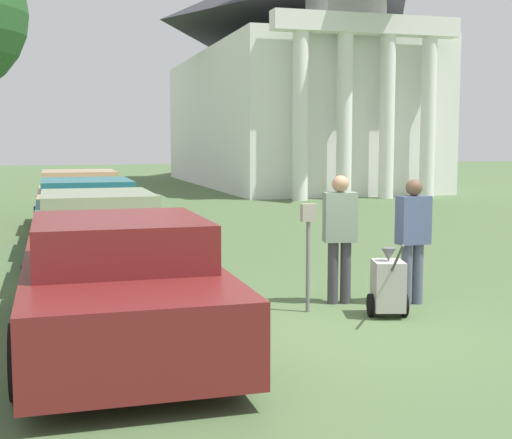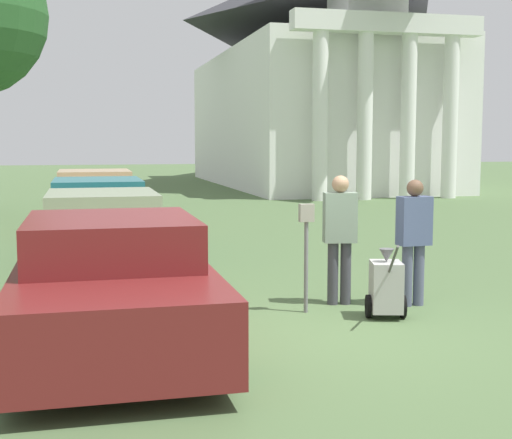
% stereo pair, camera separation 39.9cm
% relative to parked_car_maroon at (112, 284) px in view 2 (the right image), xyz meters
% --- Properties ---
extents(ground_plane, '(120.00, 120.00, 0.00)m').
position_rel_parked_car_maroon_xyz_m(ground_plane, '(2.31, -0.13, -0.64)').
color(ground_plane, '#4C663D').
extents(parked_car_maroon, '(2.04, 4.63, 1.35)m').
position_rel_parked_car_maroon_xyz_m(parked_car_maroon, '(0.00, 0.00, 0.00)').
color(parked_car_maroon, maroon).
rests_on(parked_car_maroon, ground_plane).
extents(parked_car_sage, '(1.95, 4.88, 1.38)m').
position_rel_parked_car_maroon_xyz_m(parked_car_sage, '(0.00, 3.47, 0.01)').
color(parked_car_sage, gray).
rests_on(parked_car_sage, ground_plane).
extents(parked_car_teal, '(2.01, 5.20, 1.40)m').
position_rel_parked_car_maroon_xyz_m(parked_car_teal, '(0.00, 6.67, 0.03)').
color(parked_car_teal, '#23666B').
rests_on(parked_car_teal, ground_plane).
extents(parked_car_tan, '(2.05, 5.05, 1.43)m').
position_rel_parked_car_maroon_xyz_m(parked_car_tan, '(0.00, 10.25, 0.04)').
color(parked_car_tan, tan).
rests_on(parked_car_tan, ground_plane).
extents(parking_meter, '(0.18, 0.09, 1.36)m').
position_rel_parked_car_maroon_xyz_m(parking_meter, '(2.40, 0.81, 0.31)').
color(parking_meter, slate).
rests_on(parking_meter, ground_plane).
extents(person_worker, '(0.45, 0.28, 1.69)m').
position_rel_parked_car_maroon_xyz_m(person_worker, '(2.96, 1.14, 0.32)').
color(person_worker, '#3F3F47').
rests_on(person_worker, ground_plane).
extents(person_supervisor, '(0.43, 0.25, 1.64)m').
position_rel_parked_car_maroon_xyz_m(person_supervisor, '(3.86, 0.84, 0.29)').
color(person_supervisor, '#515670').
rests_on(person_supervisor, ground_plane).
extents(equipment_cart, '(0.53, 1.00, 1.00)m').
position_rel_parked_car_maroon_xyz_m(equipment_cart, '(3.25, 0.32, -0.25)').
color(equipment_cart, '#B2B2AD').
rests_on(equipment_cart, ground_plane).
extents(church, '(8.71, 18.78, 24.35)m').
position_rel_parked_car_maroon_xyz_m(church, '(10.59, 25.75, 5.19)').
color(church, white).
rests_on(church, ground_plane).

